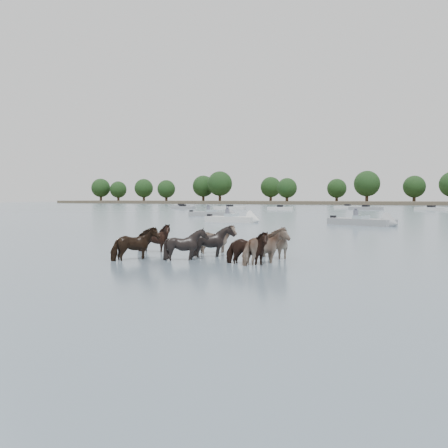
% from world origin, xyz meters
% --- Properties ---
extents(ground, '(400.00, 400.00, 0.00)m').
position_xyz_m(ground, '(0.00, 0.00, 0.00)').
color(ground, slate).
rests_on(ground, ground).
extents(shoreline, '(160.00, 30.00, 1.00)m').
position_xyz_m(shoreline, '(-70.00, 150.00, 0.50)').
color(shoreline, '#4C4233').
rests_on(shoreline, ground).
extents(pony_herd, '(6.41, 4.32, 1.32)m').
position_xyz_m(pony_herd, '(-0.07, 0.78, 0.43)').
color(pony_herd, black).
rests_on(pony_herd, ground).
extents(motorboat_a, '(4.96, 1.76, 1.92)m').
position_xyz_m(motorboat_a, '(-10.04, 23.14, 0.23)').
color(motorboat_a, silver).
rests_on(motorboat_a, ground).
extents(motorboat_b, '(5.72, 3.48, 1.92)m').
position_xyz_m(motorboat_b, '(0.46, 23.61, 0.23)').
color(motorboat_b, gray).
rests_on(motorboat_b, ground).
extents(motorboat_f, '(5.66, 2.18, 1.92)m').
position_xyz_m(motorboat_f, '(-18.36, 34.61, 0.23)').
color(motorboat_f, gray).
rests_on(motorboat_f, ground).
extents(distant_flotilla, '(101.74, 27.45, 0.93)m').
position_xyz_m(distant_flotilla, '(0.91, 74.62, 0.26)').
color(distant_flotilla, gray).
rests_on(distant_flotilla, ground).
extents(treeline, '(143.97, 21.78, 11.96)m').
position_xyz_m(treeline, '(-70.87, 148.84, 6.24)').
color(treeline, '#382619').
rests_on(treeline, ground).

